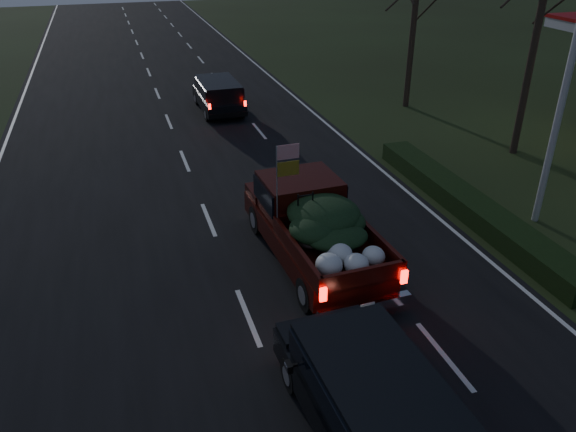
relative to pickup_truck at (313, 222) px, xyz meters
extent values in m
plane|color=black|center=(-2.28, -1.98, -1.11)|extent=(120.00, 120.00, 0.00)
cube|color=black|center=(-2.28, -1.98, -1.10)|extent=(14.00, 120.00, 0.02)
cube|color=black|center=(5.52, 1.02, -0.81)|extent=(1.00, 10.00, 0.60)
cylinder|color=silver|center=(7.22, 0.02, 3.39)|extent=(0.20, 0.20, 9.00)
cylinder|color=black|center=(10.22, 5.02, 3.14)|extent=(0.28, 0.28, 8.50)
cylinder|color=black|center=(9.22, 12.02, 2.39)|extent=(0.28, 0.28, 7.00)
cube|color=#350B07|center=(0.00, 0.02, -0.46)|extent=(2.41, 5.55, 0.60)
cube|color=#350B07|center=(-0.04, 1.01, 0.36)|extent=(2.09, 1.83, 0.98)
cube|color=black|center=(-0.04, 1.01, 0.47)|extent=(2.20, 1.73, 0.60)
cube|color=#350B07|center=(0.06, -1.39, -0.13)|extent=(2.15, 3.14, 0.07)
ellipsoid|color=black|center=(0.09, -0.85, 0.36)|extent=(1.83, 2.04, 0.66)
cylinder|color=gray|center=(-0.99, -0.02, 1.12)|extent=(0.03, 0.03, 2.18)
cube|color=red|center=(-0.69, 0.00, 2.03)|extent=(0.57, 0.05, 0.37)
cube|color=gold|center=(-0.69, 0.00, 1.59)|extent=(0.57, 0.05, 0.37)
cube|color=black|center=(0.23, 13.97, -0.56)|extent=(1.80, 4.29, 0.54)
cube|color=black|center=(0.23, 13.75, 0.05)|extent=(1.69, 3.13, 0.71)
cube|color=black|center=(0.23, 13.75, 0.12)|extent=(1.78, 3.04, 0.43)
cube|color=black|center=(-1.09, -5.86, -0.52)|extent=(2.10, 4.70, 0.58)
cube|color=black|center=(-1.08, -6.10, 0.14)|extent=(1.93, 3.44, 0.77)
cube|color=black|center=(-1.08, -6.10, 0.22)|extent=(2.03, 3.35, 0.46)
cube|color=black|center=(-2.25, -4.98, 0.03)|extent=(0.10, 0.22, 0.15)
camera|label=1|loc=(-4.52, -12.12, 6.93)|focal=35.00mm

